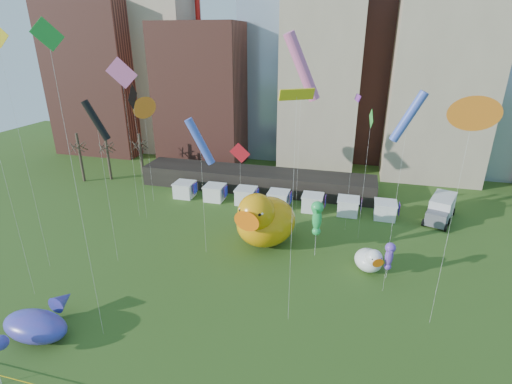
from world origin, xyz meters
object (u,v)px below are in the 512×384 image
(small_duck, at_px, (370,260))
(box_truck, at_px, (441,208))
(big_duck, at_px, (264,219))
(whale_inflatable, at_px, (37,324))
(seahorse_purple, at_px, (390,254))
(seahorse_green, at_px, (317,216))

(small_duck, distance_m, box_truck, 18.46)
(big_duck, xyz_separation_m, small_duck, (12.24, -2.68, -1.95))
(small_duck, relative_size, whale_inflatable, 0.56)
(seahorse_purple, relative_size, whale_inflatable, 0.55)
(small_duck, distance_m, seahorse_green, 7.21)
(big_duck, relative_size, box_truck, 1.30)
(seahorse_green, relative_size, whale_inflatable, 0.89)
(small_duck, xyz_separation_m, seahorse_purple, (1.79, -1.00, 1.53))
(big_duck, relative_size, small_duck, 2.35)
(seahorse_green, bearing_deg, big_duck, -179.03)
(big_duck, xyz_separation_m, seahorse_green, (6.28, -1.08, 1.76))
(small_duck, bearing_deg, seahorse_purple, -54.05)
(small_duck, relative_size, box_truck, 0.55)
(big_duck, bearing_deg, box_truck, 43.41)
(seahorse_green, bearing_deg, small_duck, -4.40)
(big_duck, height_order, small_duck, big_duck)
(small_duck, height_order, seahorse_green, seahorse_green)
(small_duck, height_order, box_truck, box_truck)
(whale_inflatable, distance_m, box_truck, 49.07)
(whale_inflatable, bearing_deg, big_duck, 56.48)
(big_duck, distance_m, box_truck, 25.49)
(box_truck, bearing_deg, big_duck, -129.80)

